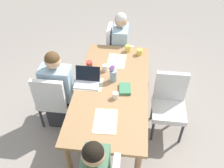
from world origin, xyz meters
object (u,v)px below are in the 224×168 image
person_near_left_mid (59,93)px  laptop_near_left_mid (87,80)px  book_red_cover (125,89)px  coffee_mug_centre_right (105,68)px  coffee_mug_near_right (139,52)px  chair_head_left_left_far (116,49)px  flower_vase (113,74)px  dining_table (112,92)px  coffee_mug_near_left (116,95)px  coffee_mug_far_left (89,64)px  chair_near_left_mid (53,98)px  chair_far_right_near (169,102)px  coffee_mug_centre_left (128,48)px  person_head_left_left_far (120,50)px

person_near_left_mid → laptop_near_left_mid: person_near_left_mid is taller
book_red_cover → laptop_near_left_mid: bearing=-104.8°
coffee_mug_centre_right → coffee_mug_near_right: bearing=134.5°
laptop_near_left_mid → coffee_mug_near_right: bearing=138.4°
chair_head_left_left_far → coffee_mug_centre_right: bearing=-3.7°
flower_vase → coffee_mug_centre_right: bearing=-146.3°
dining_table → flower_vase: 0.23m
dining_table → chair_head_left_left_far: 1.25m
dining_table → coffee_mug_near_left: (0.19, 0.07, 0.12)m
coffee_mug_far_left → chair_near_left_mid: bearing=-46.4°
chair_far_right_near → coffee_mug_centre_left: (-0.76, -0.62, 0.30)m
laptop_near_left_mid → coffee_mug_centre_right: (-0.28, 0.19, 0.00)m
person_head_left_left_far → coffee_mug_near_left: bearing=2.6°
chair_near_left_mid → coffee_mug_centre_left: chair_near_left_mid is taller
dining_table → coffee_mug_centre_left: size_ratio=19.63×
person_near_left_mid → dining_table: bearing=87.5°
person_head_left_left_far → coffee_mug_near_right: (0.41, 0.32, 0.26)m
coffee_mug_far_left → coffee_mug_near_left: bearing=37.2°
flower_vase → chair_head_left_left_far: bearing=-176.6°
chair_near_left_mid → coffee_mug_near_right: chair_near_left_mid is taller
chair_near_left_mid → coffee_mug_near_left: chair_near_left_mid is taller
chair_head_left_left_far → flower_vase: flower_vase is taller
person_head_left_left_far → coffee_mug_far_left: (0.80, -0.36, 0.27)m
chair_near_left_mid → laptop_near_left_mid: bearing=99.7°
flower_vase → coffee_mug_centre_right: 0.24m
coffee_mug_centre_left → chair_near_left_mid: bearing=-47.1°
dining_table → chair_far_right_near: chair_far_right_near is taller
person_head_left_left_far → laptop_near_left_mid: person_head_left_left_far is taller
laptop_near_left_mid → coffee_mug_near_right: laptop_near_left_mid is taller
flower_vase → dining_table: bearing=2.7°
chair_near_left_mid → person_near_left_mid: person_near_left_mid is taller
person_head_left_left_far → coffee_mug_near_right: size_ratio=13.84×
person_near_left_mid → coffee_mug_near_left: bearing=74.5°
laptop_near_left_mid → coffee_mug_centre_right: laptop_near_left_mid is taller
chair_near_left_mid → book_red_cover: 1.00m
laptop_near_left_mid → person_near_left_mid: bearing=-89.2°
laptop_near_left_mid → coffee_mug_near_right: 0.97m
laptop_near_left_mid → coffee_mug_centre_left: bearing=149.5°
coffee_mug_near_right → coffee_mug_centre_left: bearing=-110.6°
chair_far_right_near → coffee_mug_near_right: 0.88m
chair_head_left_left_far → coffee_mug_centre_left: (0.41, 0.21, 0.30)m
coffee_mug_near_left → book_red_cover: (-0.15, 0.10, -0.02)m
coffee_mug_near_left → person_near_left_mid: bearing=-105.5°
coffee_mug_near_left → book_red_cover: coffee_mug_near_left is taller
chair_near_left_mid → chair_head_left_left_far: (-1.28, 0.72, 0.00)m
dining_table → chair_far_right_near: bearing=94.9°
coffee_mug_near_right → book_red_cover: coffee_mug_near_right is taller
chair_far_right_near → coffee_mug_centre_left: 1.03m
chair_near_left_mid → flower_vase: flower_vase is taller
person_near_left_mid → coffee_mug_centre_left: size_ratio=12.26×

